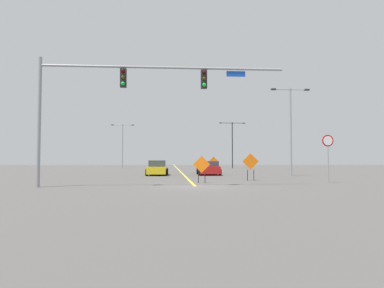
{
  "coord_description": "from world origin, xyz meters",
  "views": [
    {
      "loc": [
        -1.54,
        -19.07,
        1.53
      ],
      "look_at": [
        1.2,
        19.38,
        3.28
      ],
      "focal_mm": 31.54,
      "sensor_mm": 36.0,
      "label": 1
    }
  ],
  "objects_px": {
    "stop_sign": "(328,149)",
    "construction_sign_median_near": "(214,162)",
    "car_yellow_approaching": "(157,168)",
    "street_lamp_far_left": "(123,142)",
    "traffic_signal_assembly": "(124,89)",
    "street_lamp_far_right": "(291,124)",
    "construction_sign_median_far": "(202,166)",
    "construction_sign_right_lane": "(251,163)",
    "street_lamp_mid_left": "(232,140)",
    "car_red_near": "(208,168)"
  },
  "relations": [
    {
      "from": "traffic_signal_assembly",
      "to": "street_lamp_mid_left",
      "type": "distance_m",
      "value": 40.07
    },
    {
      "from": "stop_sign",
      "to": "car_red_near",
      "type": "height_order",
      "value": "stop_sign"
    },
    {
      "from": "car_yellow_approaching",
      "to": "stop_sign",
      "type": "bearing_deg",
      "value": -45.03
    },
    {
      "from": "construction_sign_median_far",
      "to": "car_yellow_approaching",
      "type": "xyz_separation_m",
      "value": [
        -3.17,
        11.13,
        -0.45
      ]
    },
    {
      "from": "street_lamp_mid_left",
      "to": "construction_sign_right_lane",
      "type": "xyz_separation_m",
      "value": [
        -5.05,
        -33.02,
        -3.5
      ]
    },
    {
      "from": "street_lamp_far_right",
      "to": "construction_sign_right_lane",
      "type": "distance_m",
      "value": 9.07
    },
    {
      "from": "construction_sign_right_lane",
      "to": "construction_sign_median_far",
      "type": "xyz_separation_m",
      "value": [
        -3.74,
        -2.21,
        -0.15
      ]
    },
    {
      "from": "stop_sign",
      "to": "street_lamp_mid_left",
      "type": "distance_m",
      "value": 35.63
    },
    {
      "from": "construction_sign_median_near",
      "to": "construction_sign_median_far",
      "type": "bearing_deg",
      "value": -99.36
    },
    {
      "from": "construction_sign_right_lane",
      "to": "car_red_near",
      "type": "height_order",
      "value": "construction_sign_right_lane"
    },
    {
      "from": "traffic_signal_assembly",
      "to": "stop_sign",
      "type": "distance_m",
      "value": 13.5
    },
    {
      "from": "street_lamp_mid_left",
      "to": "construction_sign_median_far",
      "type": "relative_size",
      "value": 4.49
    },
    {
      "from": "street_lamp_far_left",
      "to": "construction_sign_median_far",
      "type": "xyz_separation_m",
      "value": [
        10.22,
        -38.77,
        -3.56
      ]
    },
    {
      "from": "street_lamp_mid_left",
      "to": "car_yellow_approaching",
      "type": "relative_size",
      "value": 1.82
    },
    {
      "from": "stop_sign",
      "to": "car_yellow_approaching",
      "type": "distance_m",
      "value": 16.24
    },
    {
      "from": "construction_sign_right_lane",
      "to": "construction_sign_median_far",
      "type": "height_order",
      "value": "construction_sign_right_lane"
    },
    {
      "from": "street_lamp_far_right",
      "to": "street_lamp_far_left",
      "type": "bearing_deg",
      "value": 122.62
    },
    {
      "from": "street_lamp_mid_left",
      "to": "stop_sign",
      "type": "bearing_deg",
      "value": -90.87
    },
    {
      "from": "street_lamp_far_left",
      "to": "car_yellow_approaching",
      "type": "xyz_separation_m",
      "value": [
        7.05,
        -27.64,
        -4.0
      ]
    },
    {
      "from": "construction_sign_median_near",
      "to": "street_lamp_far_left",
      "type": "bearing_deg",
      "value": 140.33
    },
    {
      "from": "construction_sign_median_far",
      "to": "traffic_signal_assembly",
      "type": "bearing_deg",
      "value": -151.69
    },
    {
      "from": "street_lamp_far_left",
      "to": "street_lamp_far_right",
      "type": "distance_m",
      "value": 35.84
    },
    {
      "from": "construction_sign_median_near",
      "to": "car_red_near",
      "type": "distance_m",
      "value": 15.55
    },
    {
      "from": "street_lamp_far_left",
      "to": "street_lamp_far_right",
      "type": "bearing_deg",
      "value": -57.38
    },
    {
      "from": "car_yellow_approaching",
      "to": "construction_sign_right_lane",
      "type": "bearing_deg",
      "value": -52.25
    },
    {
      "from": "street_lamp_mid_left",
      "to": "construction_sign_median_far",
      "type": "height_order",
      "value": "street_lamp_mid_left"
    },
    {
      "from": "construction_sign_median_near",
      "to": "construction_sign_right_lane",
      "type": "xyz_separation_m",
      "value": [
        -0.66,
        -24.45,
        0.07
      ]
    },
    {
      "from": "traffic_signal_assembly",
      "to": "street_lamp_far_left",
      "type": "height_order",
      "value": "street_lamp_far_left"
    },
    {
      "from": "street_lamp_far_left",
      "to": "construction_sign_median_far",
      "type": "height_order",
      "value": "street_lamp_far_left"
    },
    {
      "from": "stop_sign",
      "to": "construction_sign_median_near",
      "type": "bearing_deg",
      "value": 98.15
    },
    {
      "from": "stop_sign",
      "to": "car_red_near",
      "type": "xyz_separation_m",
      "value": [
        -6.45,
        11.64,
        -1.53
      ]
    },
    {
      "from": "traffic_signal_assembly",
      "to": "construction_sign_median_far",
      "type": "distance_m",
      "value": 6.87
    },
    {
      "from": "street_lamp_mid_left",
      "to": "construction_sign_median_near",
      "type": "bearing_deg",
      "value": -117.15
    },
    {
      "from": "car_red_near",
      "to": "street_lamp_far_left",
      "type": "bearing_deg",
      "value": 113.65
    },
    {
      "from": "construction_sign_right_lane",
      "to": "construction_sign_median_far",
      "type": "distance_m",
      "value": 4.34
    },
    {
      "from": "street_lamp_far_right",
      "to": "traffic_signal_assembly",
      "type": "bearing_deg",
      "value": -141.12
    },
    {
      "from": "street_lamp_far_left",
      "to": "construction_sign_right_lane",
      "type": "height_order",
      "value": "street_lamp_far_left"
    },
    {
      "from": "car_yellow_approaching",
      "to": "car_red_near",
      "type": "relative_size",
      "value": 0.98
    },
    {
      "from": "traffic_signal_assembly",
      "to": "car_red_near",
      "type": "bearing_deg",
      "value": 65.0
    },
    {
      "from": "traffic_signal_assembly",
      "to": "stop_sign",
      "type": "bearing_deg",
      "value": 9.69
    },
    {
      "from": "street_lamp_far_right",
      "to": "car_yellow_approaching",
      "type": "distance_m",
      "value": 13.21
    },
    {
      "from": "street_lamp_far_left",
      "to": "street_lamp_far_right",
      "type": "height_order",
      "value": "street_lamp_far_right"
    },
    {
      "from": "traffic_signal_assembly",
      "to": "street_lamp_far_right",
      "type": "bearing_deg",
      "value": 38.88
    },
    {
      "from": "traffic_signal_assembly",
      "to": "car_yellow_approaching",
      "type": "height_order",
      "value": "traffic_signal_assembly"
    },
    {
      "from": "street_lamp_far_left",
      "to": "car_red_near",
      "type": "xyz_separation_m",
      "value": [
        12.02,
        -27.44,
        -4.0
      ]
    },
    {
      "from": "car_yellow_approaching",
      "to": "street_lamp_far_left",
      "type": "bearing_deg",
      "value": 104.3
    },
    {
      "from": "stop_sign",
      "to": "construction_sign_median_far",
      "type": "distance_m",
      "value": 8.33
    },
    {
      "from": "traffic_signal_assembly",
      "to": "street_lamp_far_left",
      "type": "distance_m",
      "value": 41.66
    },
    {
      "from": "street_lamp_far_left",
      "to": "car_yellow_approaching",
      "type": "distance_m",
      "value": 28.8
    },
    {
      "from": "traffic_signal_assembly",
      "to": "car_yellow_approaching",
      "type": "bearing_deg",
      "value": 83.8
    }
  ]
}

